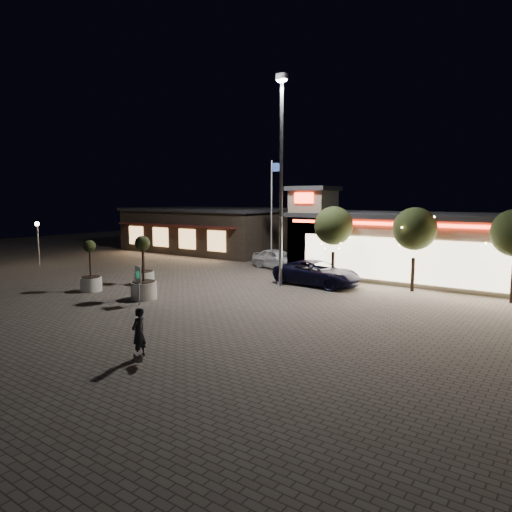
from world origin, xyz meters
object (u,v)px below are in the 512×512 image
Objects in this scene: white_sedan at (277,259)px; pedestrian at (139,333)px; planter_left at (144,270)px; valet_sign at (138,278)px; pickup_truck at (317,273)px; planter_mid at (91,275)px.

pedestrian is (6.65, -18.81, 0.08)m from white_sedan.
planter_left is 5.44m from valet_sign.
pedestrian is 7.80m from valet_sign.
planter_left is at bearing 128.69° from pickup_truck.
planter_left is 1.01× the size of planter_mid.
planter_left reaches higher than planter_mid.
planter_mid is at bearing 176.47° from white_sedan.
valet_sign is (-4.76, -9.80, 0.61)m from pickup_truck.
planter_left reaches higher than pedestrian.
planter_left is (-9.89, 8.75, 0.08)m from pedestrian.
pickup_truck is at bearing 171.61° from pedestrian.
pickup_truck is at bearing 34.89° from planter_left.
planter_left is (-3.24, -10.07, 0.17)m from white_sedan.
planter_left reaches higher than valet_sign.
valet_sign reaches higher than pickup_truck.
white_sedan is at bearing -173.53° from pedestrian.
planter_mid is 1.51× the size of valet_sign.
planter_left is at bearing 72.67° from planter_mid.
white_sedan is 10.58m from planter_left.
planter_mid is (-4.20, -13.15, 0.15)m from white_sedan.
pedestrian reaches higher than pickup_truck.
planter_mid is at bearing 137.24° from pickup_truck.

